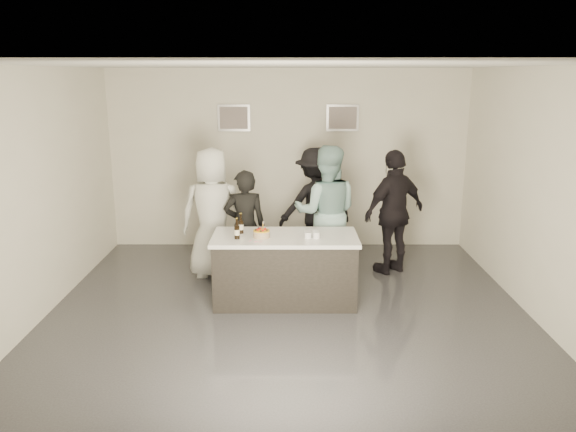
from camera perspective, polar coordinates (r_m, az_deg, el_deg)
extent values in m
plane|color=#3D3D42|center=(7.05, -0.01, -10.11)|extent=(6.00, 6.00, 0.00)
plane|color=white|center=(6.42, -0.01, 15.08)|extent=(6.00, 6.00, 0.00)
cube|color=silver|center=(9.52, 0.02, 5.75)|extent=(6.00, 0.04, 3.00)
cube|color=silver|center=(3.70, -0.08, -8.12)|extent=(6.00, 0.04, 3.00)
cube|color=silver|center=(7.23, -24.54, 1.72)|extent=(0.04, 6.00, 3.00)
cube|color=silver|center=(7.22, 24.55, 1.71)|extent=(0.04, 6.00, 3.00)
cube|color=#B2B2B7|center=(9.46, -5.52, 9.90)|extent=(0.54, 0.04, 0.44)
cube|color=#B2B2B7|center=(9.46, 5.56, 9.90)|extent=(0.54, 0.04, 0.44)
cube|color=white|center=(7.31, -0.30, -5.38)|extent=(1.86, 0.86, 0.90)
cylinder|color=yellow|center=(7.10, -2.71, -1.89)|extent=(0.21, 0.21, 0.08)
cylinder|color=black|center=(7.27, -4.81, -0.77)|extent=(0.07, 0.07, 0.26)
cylinder|color=black|center=(7.03, -5.21, -1.31)|extent=(0.07, 0.07, 0.26)
cube|color=orange|center=(7.11, 2.46, -1.83)|extent=(0.19, 0.19, 0.08)
cube|color=pink|center=(6.92, -3.01, -2.60)|extent=(0.24, 0.08, 0.01)
imported|color=black|center=(7.95, -4.39, -1.08)|extent=(0.64, 0.46, 1.62)
imported|color=#92BFBF|center=(8.09, 3.91, 0.36)|extent=(1.01, 0.82, 1.94)
imported|color=silver|center=(8.18, -7.64, 0.30)|extent=(0.94, 0.62, 1.91)
imported|color=black|center=(8.43, 10.75, 0.39)|extent=(1.16, 0.96, 1.85)
imported|color=black|center=(8.88, 2.80, 1.17)|extent=(1.30, 0.97, 1.80)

